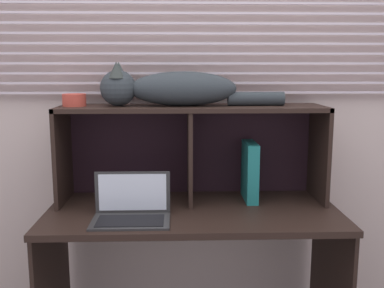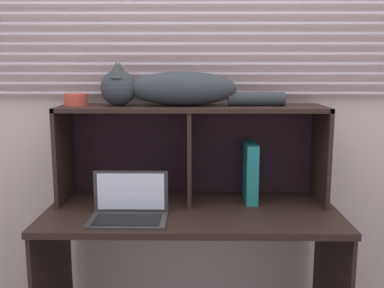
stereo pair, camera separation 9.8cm
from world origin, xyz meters
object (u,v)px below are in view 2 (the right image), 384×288
at_px(binder_upright, 250,172).
at_px(cat, 171,88).
at_px(laptop, 129,209).
at_px(small_basket, 76,100).
at_px(book_stack, 132,195).

bearing_deg(binder_upright, cat, 180.00).
bearing_deg(laptop, small_basket, 136.00).
distance_m(binder_upright, small_basket, 0.95).
bearing_deg(cat, small_basket, 180.00).
distance_m(laptop, book_stack, 0.29).
xyz_separation_m(cat, laptop, (-0.17, -0.29, -0.53)).
relative_size(laptop, small_basket, 3.01).
height_order(cat, small_basket, cat).
xyz_separation_m(book_stack, small_basket, (-0.27, -0.00, 0.49)).
distance_m(laptop, binder_upright, 0.65).
bearing_deg(laptop, cat, 58.76).
bearing_deg(laptop, binder_upright, 26.51).
relative_size(binder_upright, small_basket, 2.61).
height_order(laptop, binder_upright, binder_upright).
bearing_deg(laptop, book_stack, 95.72).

